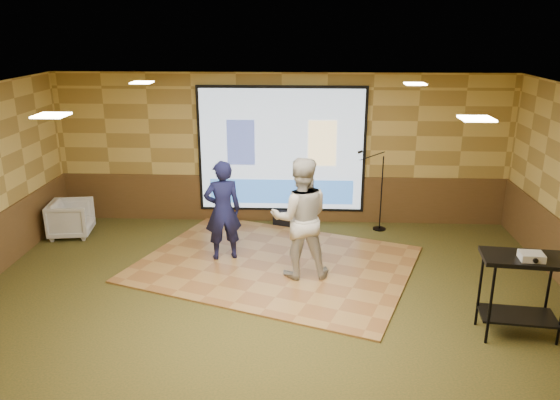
{
  "coord_description": "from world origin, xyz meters",
  "views": [
    {
      "loc": [
        0.47,
        -7.09,
        3.9
      ],
      "look_at": [
        0.09,
        0.87,
        1.3
      ],
      "focal_mm": 35.0,
      "sensor_mm": 36.0,
      "label": 1
    }
  ],
  "objects_px": {
    "projector_screen": "(281,151)",
    "banquet_chair": "(71,219)",
    "dance_floor": "(275,264)",
    "av_table": "(523,279)",
    "mic_stand": "(378,206)",
    "duffel_bag": "(285,219)",
    "player_left": "(223,210)",
    "projector": "(531,256)",
    "player_right": "(300,218)"
  },
  "relations": [
    {
      "from": "projector_screen",
      "to": "player_right",
      "type": "height_order",
      "value": "projector_screen"
    },
    {
      "from": "player_left",
      "to": "projector",
      "type": "xyz_separation_m",
      "value": [
        4.17,
        -2.3,
        0.27
      ]
    },
    {
      "from": "av_table",
      "to": "duffel_bag",
      "type": "relative_size",
      "value": 2.66
    },
    {
      "from": "mic_stand",
      "to": "duffel_bag",
      "type": "bearing_deg",
      "value": -162.64
    },
    {
      "from": "dance_floor",
      "to": "av_table",
      "type": "xyz_separation_m",
      "value": [
        3.27,
        -2.02,
        0.79
      ]
    },
    {
      "from": "projector_screen",
      "to": "duffel_bag",
      "type": "bearing_deg",
      "value": -66.42
    },
    {
      "from": "player_left",
      "to": "mic_stand",
      "type": "bearing_deg",
      "value": -168.52
    },
    {
      "from": "projector",
      "to": "projector_screen",
      "type": "bearing_deg",
      "value": 131.97
    },
    {
      "from": "banquet_chair",
      "to": "av_table",
      "type": "bearing_deg",
      "value": -121.95
    },
    {
      "from": "mic_stand",
      "to": "duffel_bag",
      "type": "xyz_separation_m",
      "value": [
        -1.82,
        0.17,
        -0.36
      ]
    },
    {
      "from": "player_left",
      "to": "banquet_chair",
      "type": "distance_m",
      "value": 3.26
    },
    {
      "from": "player_right",
      "to": "dance_floor",
      "type": "bearing_deg",
      "value": -50.76
    },
    {
      "from": "player_right",
      "to": "banquet_chair",
      "type": "height_order",
      "value": "player_right"
    },
    {
      "from": "player_right",
      "to": "duffel_bag",
      "type": "bearing_deg",
      "value": -87.92
    },
    {
      "from": "av_table",
      "to": "mic_stand",
      "type": "xyz_separation_m",
      "value": [
        -1.35,
        3.77,
        -0.31
      ]
    },
    {
      "from": "projector_screen",
      "to": "banquet_chair",
      "type": "bearing_deg",
      "value": -166.2
    },
    {
      "from": "projector_screen",
      "to": "banquet_chair",
      "type": "relative_size",
      "value": 4.38
    },
    {
      "from": "mic_stand",
      "to": "banquet_chair",
      "type": "xyz_separation_m",
      "value": [
        -5.87,
        -0.62,
        -0.15
      ]
    },
    {
      "from": "player_right",
      "to": "av_table",
      "type": "bearing_deg",
      "value": 144.85
    },
    {
      "from": "banquet_chair",
      "to": "projector",
      "type": "bearing_deg",
      "value": -122.54
    },
    {
      "from": "projector_screen",
      "to": "av_table",
      "type": "distance_m",
      "value": 5.3
    },
    {
      "from": "player_right",
      "to": "duffel_bag",
      "type": "distance_m",
      "value": 2.53
    },
    {
      "from": "projector",
      "to": "player_left",
      "type": "bearing_deg",
      "value": 155.38
    },
    {
      "from": "player_left",
      "to": "dance_floor",
      "type": "bearing_deg",
      "value": 150.37
    },
    {
      "from": "av_table",
      "to": "projector",
      "type": "xyz_separation_m",
      "value": [
        0.02,
        -0.1,
        0.35
      ]
    },
    {
      "from": "player_right",
      "to": "av_table",
      "type": "relative_size",
      "value": 1.74
    },
    {
      "from": "player_left",
      "to": "av_table",
      "type": "height_order",
      "value": "player_left"
    },
    {
      "from": "projector_screen",
      "to": "av_table",
      "type": "height_order",
      "value": "projector_screen"
    },
    {
      "from": "player_left",
      "to": "projector_screen",
      "type": "bearing_deg",
      "value": -132.84
    },
    {
      "from": "projector",
      "to": "banquet_chair",
      "type": "height_order",
      "value": "projector"
    },
    {
      "from": "player_left",
      "to": "av_table",
      "type": "bearing_deg",
      "value": 134.3
    },
    {
      "from": "dance_floor",
      "to": "player_left",
      "type": "relative_size",
      "value": 2.54
    },
    {
      "from": "projector_screen",
      "to": "player_left",
      "type": "bearing_deg",
      "value": -115.07
    },
    {
      "from": "player_left",
      "to": "player_right",
      "type": "height_order",
      "value": "player_right"
    },
    {
      "from": "av_table",
      "to": "banquet_chair",
      "type": "height_order",
      "value": "av_table"
    },
    {
      "from": "player_right",
      "to": "projector",
      "type": "distance_m",
      "value": 3.33
    },
    {
      "from": "banquet_chair",
      "to": "duffel_bag",
      "type": "height_order",
      "value": "banquet_chair"
    },
    {
      "from": "projector_screen",
      "to": "dance_floor",
      "type": "height_order",
      "value": "projector_screen"
    },
    {
      "from": "dance_floor",
      "to": "banquet_chair",
      "type": "height_order",
      "value": "banquet_chair"
    },
    {
      "from": "player_right",
      "to": "mic_stand",
      "type": "relative_size",
      "value": 1.21
    },
    {
      "from": "dance_floor",
      "to": "banquet_chair",
      "type": "bearing_deg",
      "value": 163.91
    },
    {
      "from": "player_right",
      "to": "av_table",
      "type": "xyz_separation_m",
      "value": [
        2.84,
        -1.59,
        -0.19
      ]
    },
    {
      "from": "projector_screen",
      "to": "duffel_bag",
      "type": "height_order",
      "value": "projector_screen"
    },
    {
      "from": "projector_screen",
      "to": "projector",
      "type": "xyz_separation_m",
      "value": [
        3.27,
        -4.23,
        -0.32
      ]
    },
    {
      "from": "mic_stand",
      "to": "player_left",
      "type": "bearing_deg",
      "value": -128.02
    },
    {
      "from": "player_right",
      "to": "projector",
      "type": "xyz_separation_m",
      "value": [
        2.86,
        -1.69,
        0.16
      ]
    },
    {
      "from": "projector",
      "to": "banquet_chair",
      "type": "distance_m",
      "value": 7.98
    },
    {
      "from": "mic_stand",
      "to": "banquet_chair",
      "type": "height_order",
      "value": "mic_stand"
    },
    {
      "from": "banquet_chair",
      "to": "duffel_bag",
      "type": "relative_size",
      "value": 1.81
    },
    {
      "from": "dance_floor",
      "to": "duffel_bag",
      "type": "distance_m",
      "value": 1.93
    }
  ]
}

